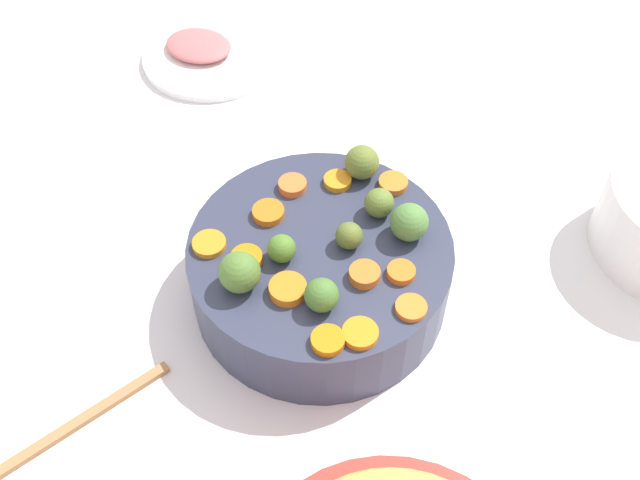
% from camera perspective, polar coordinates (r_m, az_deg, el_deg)
% --- Properties ---
extents(tabletop, '(2.40, 2.40, 0.02)m').
position_cam_1_polar(tabletop, '(0.87, 1.20, -5.52)').
color(tabletop, white).
rests_on(tabletop, ground).
extents(serving_bowl_carrots, '(0.29, 0.29, 0.09)m').
position_cam_1_polar(serving_bowl_carrots, '(0.84, -0.00, -2.34)').
color(serving_bowl_carrots, '#31374E').
rests_on(serving_bowl_carrots, tabletop).
extents(carrot_slice_0, '(0.05, 0.05, 0.01)m').
position_cam_1_polar(carrot_slice_0, '(0.76, 7.01, -5.18)').
color(carrot_slice_0, orange).
rests_on(carrot_slice_0, serving_bowl_carrots).
extents(carrot_slice_1, '(0.05, 0.05, 0.01)m').
position_cam_1_polar(carrot_slice_1, '(0.81, -8.51, -0.30)').
color(carrot_slice_1, orange).
rests_on(carrot_slice_1, serving_bowl_carrots).
extents(carrot_slice_2, '(0.05, 0.05, 0.01)m').
position_cam_1_polar(carrot_slice_2, '(0.87, 1.36, 4.57)').
color(carrot_slice_2, orange).
rests_on(carrot_slice_2, serving_bowl_carrots).
extents(carrot_slice_3, '(0.03, 0.03, 0.01)m').
position_cam_1_polar(carrot_slice_3, '(0.78, 3.44, -2.65)').
color(carrot_slice_3, orange).
rests_on(carrot_slice_3, serving_bowl_carrots).
extents(carrot_slice_4, '(0.05, 0.05, 0.01)m').
position_cam_1_polar(carrot_slice_4, '(0.87, 5.61, 4.38)').
color(carrot_slice_4, orange).
rests_on(carrot_slice_4, serving_bowl_carrots).
extents(carrot_slice_5, '(0.06, 0.06, 0.01)m').
position_cam_1_polar(carrot_slice_5, '(0.76, -2.48, -3.79)').
color(carrot_slice_5, orange).
rests_on(carrot_slice_5, serving_bowl_carrots).
extents(carrot_slice_6, '(0.05, 0.05, 0.01)m').
position_cam_1_polar(carrot_slice_6, '(0.74, 3.11, -7.17)').
color(carrot_slice_6, orange).
rests_on(carrot_slice_6, serving_bowl_carrots).
extents(carrot_slice_7, '(0.04, 0.04, 0.01)m').
position_cam_1_polar(carrot_slice_7, '(0.78, 6.26, -2.47)').
color(carrot_slice_7, orange).
rests_on(carrot_slice_7, serving_bowl_carrots).
extents(carrot_slice_8, '(0.04, 0.04, 0.01)m').
position_cam_1_polar(carrot_slice_8, '(0.83, -3.99, 2.12)').
color(carrot_slice_8, orange).
rests_on(carrot_slice_8, serving_bowl_carrots).
extents(carrot_slice_9, '(0.04, 0.04, 0.01)m').
position_cam_1_polar(carrot_slice_9, '(0.73, 0.61, -7.72)').
color(carrot_slice_9, orange).
rests_on(carrot_slice_9, serving_bowl_carrots).
extents(carrot_slice_10, '(0.05, 0.05, 0.01)m').
position_cam_1_polar(carrot_slice_10, '(0.79, -5.66, -1.42)').
color(carrot_slice_10, orange).
rests_on(carrot_slice_10, serving_bowl_carrots).
extents(carrot_slice_11, '(0.04, 0.04, 0.01)m').
position_cam_1_polar(carrot_slice_11, '(0.86, -2.13, 4.23)').
color(carrot_slice_11, orange).
rests_on(carrot_slice_11, serving_bowl_carrots).
extents(brussels_sprout_0, '(0.04, 0.04, 0.04)m').
position_cam_1_polar(brussels_sprout_0, '(0.76, -6.20, -2.47)').
color(brussels_sprout_0, '#4F7730').
rests_on(brussels_sprout_0, serving_bowl_carrots).
extents(brussels_sprout_1, '(0.04, 0.04, 0.04)m').
position_cam_1_polar(brussels_sprout_1, '(0.81, 6.88, 1.36)').
color(brussels_sprout_1, '#50813C').
rests_on(brussels_sprout_1, serving_bowl_carrots).
extents(brussels_sprout_2, '(0.03, 0.03, 0.03)m').
position_cam_1_polar(brussels_sprout_2, '(0.79, -2.97, -0.67)').
color(brussels_sprout_2, '#4D7929').
rests_on(brussels_sprout_2, serving_bowl_carrots).
extents(brussels_sprout_3, '(0.03, 0.03, 0.03)m').
position_cam_1_polar(brussels_sprout_3, '(0.83, 4.57, 2.86)').
color(brussels_sprout_3, olive).
rests_on(brussels_sprout_3, serving_bowl_carrots).
extents(brussels_sprout_4, '(0.03, 0.03, 0.03)m').
position_cam_1_polar(brussels_sprout_4, '(0.80, 2.12, 0.39)').
color(brussels_sprout_4, '#5A6B2B').
rests_on(brussels_sprout_4, serving_bowl_carrots).
extents(brussels_sprout_5, '(0.04, 0.04, 0.04)m').
position_cam_1_polar(brussels_sprout_5, '(0.87, 3.24, 5.99)').
color(brussels_sprout_5, olive).
rests_on(brussels_sprout_5, serving_bowl_carrots).
extents(brussels_sprout_6, '(0.04, 0.04, 0.04)m').
position_cam_1_polar(brussels_sprout_6, '(0.75, 0.12, -4.26)').
color(brussels_sprout_6, '#487630').
rests_on(brussels_sprout_6, serving_bowl_carrots).
extents(ham_plate, '(0.22, 0.22, 0.01)m').
position_cam_1_polar(ham_plate, '(1.20, -8.29, 13.83)').
color(ham_plate, white).
rests_on(ham_plate, tabletop).
extents(ham_slice_main, '(0.11, 0.09, 0.02)m').
position_cam_1_polar(ham_slice_main, '(1.20, -9.32, 14.54)').
color(ham_slice_main, '#CA6769').
rests_on(ham_slice_main, ham_plate).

